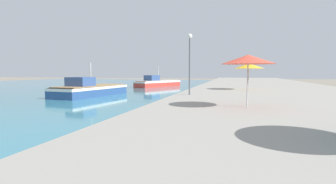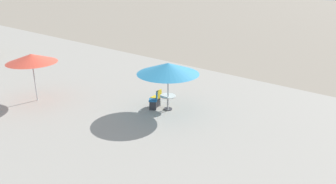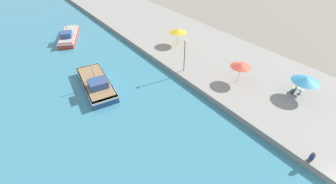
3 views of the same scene
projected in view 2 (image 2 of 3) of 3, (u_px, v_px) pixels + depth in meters
The scene contains 5 objects.
cafe_umbrella_pink at pixel (168, 68), 15.61m from camera, with size 3.03×3.03×2.47m.
cafe_umbrella_white at pixel (31, 58), 16.91m from camera, with size 2.59×2.59×2.56m.
cafe_table at pixel (168, 99), 16.36m from camera, with size 0.80×0.80×0.74m.
cafe_chair_left at pixel (154, 103), 16.46m from camera, with size 0.58×0.58×0.91m.
cafe_chair_right at pixel (156, 100), 16.82m from camera, with size 0.44×0.47×0.91m.
Camera 2 is at (-2.91, -0.91, 7.22)m, focal length 35.00 mm.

